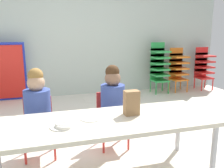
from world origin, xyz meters
The scene contains 14 objects.
ground_plane centered at (-0.01, 0.00, -0.01)m, with size 6.66×4.63×0.02m.
back_wall centered at (0.00, 2.31, 1.21)m, with size 6.66×0.10×2.42m, color #B2C1B7.
craft_table centered at (-0.06, -0.76, 0.50)m, with size 1.95×0.69×0.54m.
seated_child_near_camera centered at (-0.60, -0.19, 0.55)m, with size 0.32×0.31×0.92m.
seated_child_middle_seat centered at (0.19, -0.19, 0.55)m, with size 0.32×0.31×0.92m.
kid_chair_green_stack centered at (1.85, 1.93, 0.58)m, with size 0.32×0.30×1.04m.
kid_chair_orange_stack centered at (2.29, 1.93, 0.52)m, with size 0.32×0.30×0.92m.
kid_chair_red_stack centered at (2.93, 1.93, 0.52)m, with size 0.32×0.30×0.92m.
folded_activity_table centered at (-1.22, 2.11, 0.54)m, with size 0.90×0.29×1.09m.
paper_bag_brown centered at (0.21, -0.69, 0.65)m, with size 0.13×0.09×0.22m, color #9E754C.
paper_plate_near_edge centered at (-0.42, -0.82, 0.55)m, with size 0.18×0.18×0.01m, color white.
paper_plate_center_table centered at (-0.17, -0.70, 0.55)m, with size 0.18×0.18×0.01m, color white.
donut_powdered_on_plate centered at (-0.42, -0.82, 0.56)m, with size 0.11×0.11×0.03m, color white.
donut_powdered_loose centered at (-0.41, -0.84, 0.56)m, with size 0.12×0.12×0.03m, color white.
Camera 1 is at (-0.58, -2.67, 1.28)m, focal length 39.92 mm.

